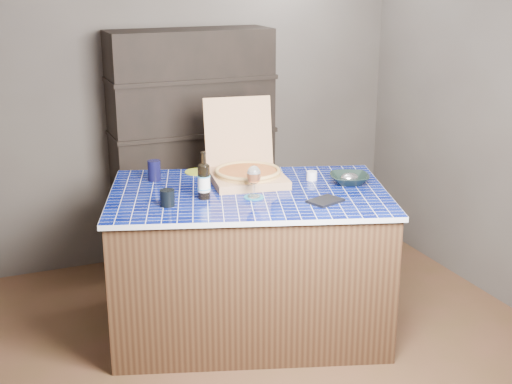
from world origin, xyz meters
name	(u,v)px	position (x,y,z in m)	size (l,w,h in m)	color
room	(273,152)	(0.00, 0.00, 1.25)	(3.50, 3.50, 3.50)	brown
shelving_unit	(193,149)	(0.00, 1.53, 0.90)	(1.20, 0.41, 1.80)	black
kitchen_island	(249,261)	(-0.02, 0.33, 0.46)	(1.93, 1.53, 0.92)	#48301C
pizza_box	(247,170)	(0.05, 0.54, 0.99)	(0.53, 0.61, 0.49)	tan
mead_bottle	(204,180)	(-0.31, 0.30, 1.04)	(0.08, 0.08, 0.29)	black
teal_trivet	(254,197)	(-0.03, 0.20, 0.93)	(0.12, 0.12, 0.01)	#18627F
wine_glass	(254,176)	(-0.03, 0.20, 1.06)	(0.08, 0.08, 0.19)	white
tumbler	(167,198)	(-0.55, 0.25, 0.97)	(0.09, 0.09, 0.10)	black
dvd_case	(325,201)	(0.32, -0.03, 0.93)	(0.14, 0.19, 0.02)	black
bowl	(349,179)	(0.63, 0.24, 0.95)	(0.25, 0.25, 0.06)	black
foil_contents	(349,177)	(0.63, 0.24, 0.96)	(0.12, 0.10, 0.05)	silver
white_jar	(312,176)	(0.45, 0.40, 0.95)	(0.07, 0.07, 0.06)	white
navy_cup	(154,171)	(-0.49, 0.78, 0.99)	(0.08, 0.08, 0.13)	black
green_trivet	(199,172)	(-0.17, 0.85, 0.93)	(0.18, 0.18, 0.01)	#8F9E21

